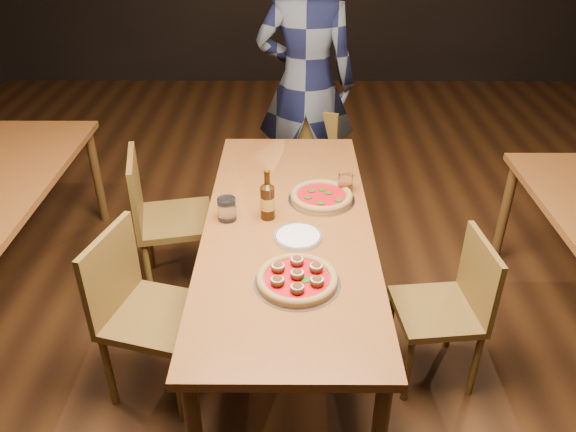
{
  "coord_description": "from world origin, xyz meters",
  "views": [
    {
      "loc": [
        0.01,
        -2.29,
        2.19
      ],
      "look_at": [
        0.0,
        -0.05,
        0.82
      ],
      "focal_mm": 35.0,
      "sensor_mm": 36.0,
      "label": 1
    }
  ],
  "objects_px": {
    "chair_main_nw": "(155,315)",
    "amber_glass": "(345,183)",
    "plate_stack": "(298,237)",
    "table_main": "(288,235)",
    "chair_main_e": "(437,310)",
    "water_glass": "(227,209)",
    "chair_end": "(301,171)",
    "chair_main_sw": "(175,219)",
    "pizza_margherita": "(322,196)",
    "diner": "(306,85)",
    "pizza_meatball": "(297,278)",
    "beer_bottle": "(268,202)"
  },
  "relations": [
    {
      "from": "pizza_margherita",
      "to": "diner",
      "type": "relative_size",
      "value": 0.18
    },
    {
      "from": "table_main",
      "to": "pizza_margherita",
      "type": "height_order",
      "value": "pizza_margherita"
    },
    {
      "from": "chair_main_e",
      "to": "water_glass",
      "type": "xyz_separation_m",
      "value": [
        -1.01,
        0.27,
        0.4
      ]
    },
    {
      "from": "chair_main_e",
      "to": "chair_end",
      "type": "bearing_deg",
      "value": -162.44
    },
    {
      "from": "pizza_margherita",
      "to": "amber_glass",
      "type": "xyz_separation_m",
      "value": [
        0.13,
        0.1,
        0.03
      ]
    },
    {
      "from": "water_glass",
      "to": "chair_main_nw",
      "type": "bearing_deg",
      "value": -131.97
    },
    {
      "from": "table_main",
      "to": "water_glass",
      "type": "distance_m",
      "value": 0.32
    },
    {
      "from": "amber_glass",
      "to": "diner",
      "type": "relative_size",
      "value": 0.05
    },
    {
      "from": "plate_stack",
      "to": "chair_end",
      "type": "bearing_deg",
      "value": 88.22
    },
    {
      "from": "chair_main_sw",
      "to": "chair_main_e",
      "type": "distance_m",
      "value": 1.56
    },
    {
      "from": "chair_main_e",
      "to": "pizza_meatball",
      "type": "distance_m",
      "value": 0.8
    },
    {
      "from": "chair_main_sw",
      "to": "chair_main_e",
      "type": "xyz_separation_m",
      "value": [
        1.38,
        -0.74,
        -0.05
      ]
    },
    {
      "from": "chair_end",
      "to": "diner",
      "type": "height_order",
      "value": "diner"
    },
    {
      "from": "pizza_margherita",
      "to": "chair_end",
      "type": "bearing_deg",
      "value": 94.85
    },
    {
      "from": "chair_main_sw",
      "to": "table_main",
      "type": "bearing_deg",
      "value": -139.38
    },
    {
      "from": "pizza_margherita",
      "to": "chair_main_sw",
      "type": "bearing_deg",
      "value": 161.05
    },
    {
      "from": "plate_stack",
      "to": "water_glass",
      "type": "xyz_separation_m",
      "value": [
        -0.34,
        0.17,
        0.05
      ]
    },
    {
      "from": "table_main",
      "to": "water_glass",
      "type": "xyz_separation_m",
      "value": [
        -0.29,
        0.03,
        0.13
      ]
    },
    {
      "from": "pizza_margherita",
      "to": "amber_glass",
      "type": "bearing_deg",
      "value": 36.57
    },
    {
      "from": "amber_glass",
      "to": "chair_main_sw",
      "type": "bearing_deg",
      "value": 168.78
    },
    {
      "from": "chair_main_nw",
      "to": "plate_stack",
      "type": "distance_m",
      "value": 0.75
    },
    {
      "from": "chair_end",
      "to": "pizza_meatball",
      "type": "height_order",
      "value": "chair_end"
    },
    {
      "from": "water_glass",
      "to": "beer_bottle",
      "type": "bearing_deg",
      "value": 3.97
    },
    {
      "from": "table_main",
      "to": "pizza_margherita",
      "type": "relative_size",
      "value": 5.83
    },
    {
      "from": "plate_stack",
      "to": "chair_main_e",
      "type": "bearing_deg",
      "value": -8.23
    },
    {
      "from": "pizza_meatball",
      "to": "water_glass",
      "type": "distance_m",
      "value": 0.6
    },
    {
      "from": "plate_stack",
      "to": "amber_glass",
      "type": "bearing_deg",
      "value": 60.82
    },
    {
      "from": "plate_stack",
      "to": "water_glass",
      "type": "relative_size",
      "value": 1.91
    },
    {
      "from": "chair_main_sw",
      "to": "pizza_meatball",
      "type": "bearing_deg",
      "value": -156.08
    },
    {
      "from": "pizza_margherita",
      "to": "diner",
      "type": "bearing_deg",
      "value": 92.47
    },
    {
      "from": "chair_main_e",
      "to": "diner",
      "type": "relative_size",
      "value": 0.43
    },
    {
      "from": "chair_main_e",
      "to": "amber_glass",
      "type": "relative_size",
      "value": 8.4
    },
    {
      "from": "table_main",
      "to": "chair_end",
      "type": "bearing_deg",
      "value": 85.81
    },
    {
      "from": "water_glass",
      "to": "table_main",
      "type": "bearing_deg",
      "value": -6.71
    },
    {
      "from": "water_glass",
      "to": "chair_main_sw",
      "type": "bearing_deg",
      "value": 127.97
    },
    {
      "from": "chair_main_e",
      "to": "water_glass",
      "type": "bearing_deg",
      "value": -110.83
    },
    {
      "from": "pizza_margherita",
      "to": "amber_glass",
      "type": "height_order",
      "value": "amber_glass"
    },
    {
      "from": "table_main",
      "to": "amber_glass",
      "type": "xyz_separation_m",
      "value": [
        0.3,
        0.32,
        0.12
      ]
    },
    {
      "from": "chair_main_nw",
      "to": "chair_end",
      "type": "xyz_separation_m",
      "value": [
        0.7,
        1.52,
        -0.03
      ]
    },
    {
      "from": "plate_stack",
      "to": "chair_main_sw",
      "type": "bearing_deg",
      "value": 137.76
    },
    {
      "from": "chair_main_nw",
      "to": "amber_glass",
      "type": "relative_size",
      "value": 9.17
    },
    {
      "from": "chair_main_nw",
      "to": "chair_main_e",
      "type": "xyz_separation_m",
      "value": [
        1.32,
        0.08,
        -0.04
      ]
    },
    {
      "from": "chair_main_e",
      "to": "amber_glass",
      "type": "distance_m",
      "value": 0.79
    },
    {
      "from": "diner",
      "to": "chair_main_sw",
      "type": "bearing_deg",
      "value": 54.77
    },
    {
      "from": "plate_stack",
      "to": "beer_bottle",
      "type": "bearing_deg",
      "value": 128.11
    },
    {
      "from": "diner",
      "to": "chair_end",
      "type": "bearing_deg",
      "value": 87.68
    },
    {
      "from": "chair_main_nw",
      "to": "amber_glass",
      "type": "bearing_deg",
      "value": -39.66
    },
    {
      "from": "chair_main_nw",
      "to": "chair_main_e",
      "type": "distance_m",
      "value": 1.33
    },
    {
      "from": "pizza_margherita",
      "to": "plate_stack",
      "type": "height_order",
      "value": "pizza_margherita"
    },
    {
      "from": "chair_main_nw",
      "to": "plate_stack",
      "type": "relative_size",
      "value": 4.15
    }
  ]
}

